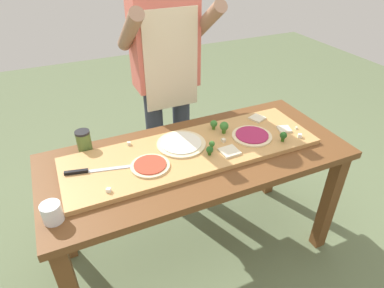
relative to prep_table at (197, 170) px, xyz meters
The scene contains 23 objects.
ground_plane 0.65m from the prep_table, ahead, with size 8.00×8.00×0.00m, color #60704C.
prep_table is the anchor object (origin of this frame).
cutting_board 0.13m from the prep_table, 133.60° to the left, with size 1.35×0.42×0.03m, color tan.
chefs_knife 0.57m from the prep_table, behind, with size 0.32×0.09×0.02m.
pizza_whole_beet_magenta 0.36m from the prep_table, ahead, with size 0.22×0.22×0.02m.
pizza_whole_white_garlic 0.17m from the prep_table, 127.17° to the left, with size 0.26×0.26×0.02m.
pizza_whole_tomato_red 0.31m from the prep_table, behind, with size 0.19×0.19×0.02m.
pizza_slice_center 0.56m from the prep_table, ahead, with size 0.07×0.07×0.01m, color beige.
pizza_slice_near_left 0.51m from the prep_table, 17.32° to the left, with size 0.08×0.08×0.01m, color beige.
pizza_slice_near_right 0.22m from the prep_table, 33.05° to the right, with size 0.09×0.09×0.01m, color beige.
broccoli_floret_back_left 0.18m from the prep_table, 60.65° to the right, with size 0.04×0.04×0.05m.
broccoli_floret_front_left 0.29m from the prep_table, 23.50° to the left, with size 0.05×0.05×0.07m.
broccoli_floret_front_mid 0.18m from the prep_table, 18.05° to the right, with size 0.03×0.03×0.05m.
broccoli_floret_center_right 0.50m from the prep_table, 14.38° to the right, with size 0.04×0.04×0.06m.
broccoli_floret_back_mid 0.29m from the prep_table, 40.90° to the left, with size 0.04×0.04×0.06m.
cheese_crumble_a 0.40m from the prep_table, 148.64° to the left, with size 0.02×0.02×0.02m, color silver.
cheese_crumble_b 0.63m from the prep_table, ahead, with size 0.01×0.01×0.01m, color silver.
cheese_crumble_c 0.60m from the prep_table, 12.25° to the right, with size 0.02×0.02×0.02m, color white.
cheese_crumble_d 0.54m from the prep_table, 164.47° to the right, with size 0.02×0.02×0.02m, color white.
cheese_crumble_e 0.22m from the prep_table, ahead, with size 0.02×0.02×0.02m, color silver.
flour_cup 0.77m from the prep_table, 165.55° to the right, with size 0.08×0.08×0.09m.
sauce_jar 0.62m from the prep_table, 152.97° to the left, with size 0.08×0.08×0.12m.
cook_center 0.70m from the prep_table, 84.17° to the left, with size 0.54×0.39×1.67m.
Camera 1 is at (-0.61, -1.29, 1.77)m, focal length 30.94 mm.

